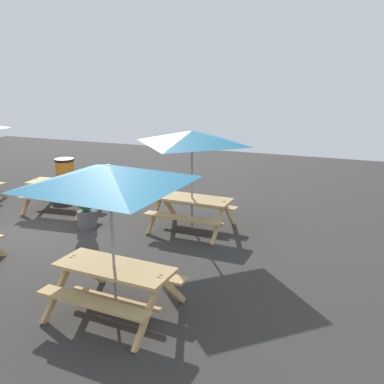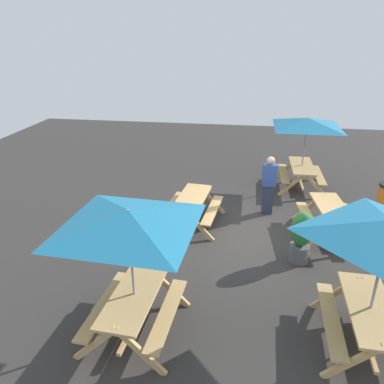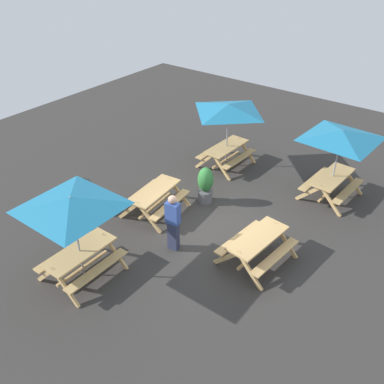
% 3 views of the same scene
% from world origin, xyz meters
% --- Properties ---
extents(ground_plane, '(24.00, 24.00, 0.00)m').
position_xyz_m(ground_plane, '(0.00, 0.00, 0.00)').
color(ground_plane, '#33302D').
rests_on(ground_plane, ground).
extents(picnic_table_0, '(1.93, 1.69, 0.81)m').
position_xyz_m(picnic_table_0, '(-0.19, 1.91, 0.56)').
color(picnic_table_0, tan).
rests_on(picnic_table_0, ground).
extents(picnic_table_2, '(2.07, 2.07, 2.34)m').
position_xyz_m(picnic_table_2, '(3.51, 1.81, 1.99)').
color(picnic_table_2, tan).
rests_on(picnic_table_2, ground).
extents(picnic_table_4, '(2.82, 2.82, 2.34)m').
position_xyz_m(picnic_table_4, '(3.75, -1.94, 1.99)').
color(picnic_table_4, tan).
rests_on(picnic_table_4, ground).
extents(trash_bin_orange, '(0.59, 0.59, 0.98)m').
position_xyz_m(trash_bin_orange, '(-1.44, 3.62, 0.49)').
color(trash_bin_orange, orange).
rests_on(trash_bin_orange, ground).
extents(potted_plant_0, '(0.48, 0.48, 1.21)m').
position_xyz_m(potted_plant_0, '(1.15, 1.03, 0.63)').
color(potted_plant_0, '#59595B').
rests_on(potted_plant_0, ground).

